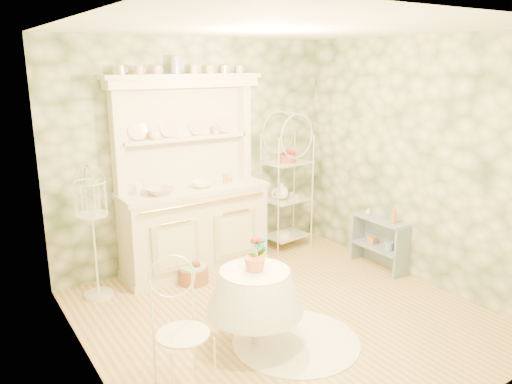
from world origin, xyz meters
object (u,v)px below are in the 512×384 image
bakers_rack (287,186)px  floor_basket (193,274)px  kitchen_dresser (193,176)px  round_table (255,309)px  cafe_chair (183,332)px  birdcage_stand (94,234)px  side_shelf (379,242)px

bakers_rack → floor_basket: size_ratio=5.21×
kitchen_dresser → round_table: kitchen_dresser is taller
cafe_chair → kitchen_dresser: bearing=81.7°
birdcage_stand → side_shelf: bearing=-19.1°
cafe_chair → birdcage_stand: bearing=113.6°
side_shelf → round_table: round_table is taller
kitchen_dresser → bakers_rack: 1.40m
kitchen_dresser → cafe_chair: size_ratio=2.43×
round_table → cafe_chair: size_ratio=0.75×
round_table → birdcage_stand: birdcage_stand is taller
cafe_chair → birdcage_stand: birdcage_stand is taller
birdcage_stand → floor_basket: 1.19m
side_shelf → birdcage_stand: (-3.08, 1.07, 0.38)m
birdcage_stand → floor_basket: birdcage_stand is taller
cafe_chair → floor_basket: (0.89, 1.66, -0.37)m
round_table → side_shelf: bearing=16.3°
bakers_rack → birdcage_stand: bearing=174.9°
kitchen_dresser → floor_basket: size_ratio=7.16×
birdcage_stand → kitchen_dresser: bearing=4.7°
bakers_rack → floor_basket: bakers_rack is taller
bakers_rack → round_table: (-1.69, -1.84, -0.48)m
round_table → floor_basket: 1.50m
floor_basket → side_shelf: bearing=-21.7°
kitchen_dresser → cafe_chair: bearing=-118.5°
bakers_rack → floor_basket: 1.76m
kitchen_dresser → birdcage_stand: bearing=-175.3°
round_table → kitchen_dresser: bearing=79.7°
side_shelf → floor_basket: size_ratio=2.31×
side_shelf → round_table: (-2.21, -0.65, 0.04)m
bakers_rack → birdcage_stand: (-2.56, -0.13, -0.14)m
side_shelf → cafe_chair: bearing=-164.9°
side_shelf → round_table: size_ratio=1.04×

